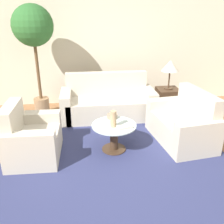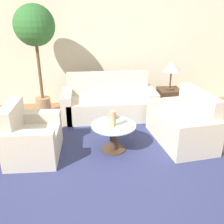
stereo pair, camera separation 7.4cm
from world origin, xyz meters
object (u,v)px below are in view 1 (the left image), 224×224
vase (113,119)px  bowl (112,116)px  book_stack (124,127)px  armchair (30,140)px  potted_plant (33,32)px  loveseat (184,125)px  coffee_table (114,134)px  table_lamp (170,67)px  sofa_main (108,103)px

vase → bowl: (0.02, 0.32, -0.09)m
vase → book_stack: size_ratio=1.00×
armchair → potted_plant: potted_plant is taller
book_stack → loveseat: bearing=1.7°
loveseat → coffee_table: size_ratio=1.92×
table_lamp → vase: size_ratio=2.31×
sofa_main → armchair: 1.93m
loveseat → book_stack: 1.15m
potted_plant → vase: 2.39m
sofa_main → armchair: bearing=-133.0°
armchair → book_stack: 1.42m
loveseat → coffee_table: 1.23m
sofa_main → loveseat: 1.67m
coffee_table → table_lamp: bearing=45.2°
coffee_table → vase: vase is taller
armchair → book_stack: bearing=-93.0°
sofa_main → book_stack: size_ratio=7.41×
sofa_main → vase: sofa_main is taller
potted_plant → loveseat: bearing=-29.2°
sofa_main → armchair: (-1.32, -1.41, -0.00)m
armchair → sofa_main: bearing=-41.6°
sofa_main → loveseat: (1.17, -1.19, -0.00)m
table_lamp → potted_plant: size_ratio=0.27×
potted_plant → bowl: potted_plant is taller
table_lamp → vase: 1.96m
armchair → table_lamp: table_lamp is taller
armchair → vase: armchair is taller
loveseat → potted_plant: 3.23m
loveseat → vase: loveseat is taller
vase → bowl: bearing=85.8°
vase → armchair: bearing=178.6°
sofa_main → potted_plant: size_ratio=0.86×
armchair → loveseat: 2.50m
sofa_main → bowl: bearing=-92.2°
vase → book_stack: (0.16, -0.08, -0.11)m
coffee_table → book_stack: 0.27m
armchair → table_lamp: size_ratio=1.60×
sofa_main → potted_plant: (-1.37, 0.23, 1.40)m
coffee_table → loveseat: bearing=8.4°
loveseat → vase: bearing=-86.2°
vase → sofa_main: bearing=87.4°
loveseat → bowl: bearing=-100.8°
book_stack → armchair: bearing=160.6°
sofa_main → potted_plant: bearing=170.6°
armchair → table_lamp: (2.57, 1.34, 0.75)m
sofa_main → vase: size_ratio=7.40×
coffee_table → bowl: 0.31m
potted_plant → sofa_main: bearing=-9.4°
sofa_main → table_lamp: table_lamp is taller
coffee_table → table_lamp: table_lamp is taller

